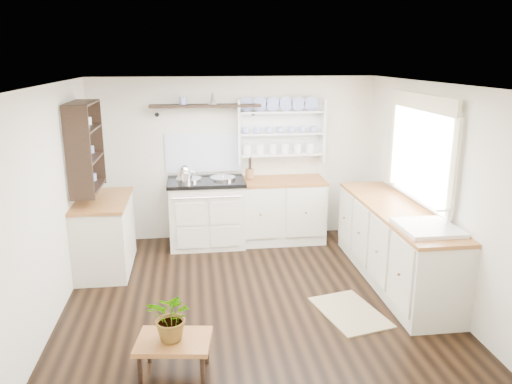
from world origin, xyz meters
TOP-DOWN VIEW (x-y plane):
  - floor at (0.00, 0.00)m, footprint 4.00×3.80m
  - wall_back at (0.00, 1.90)m, footprint 4.00×0.02m
  - wall_right at (2.00, 0.00)m, footprint 0.02×3.80m
  - wall_left at (-2.00, 0.00)m, footprint 0.02×3.80m
  - ceiling at (0.00, 0.00)m, footprint 4.00×3.80m
  - window at (1.95, 0.15)m, footprint 0.08×1.55m
  - aga_cooker at (-0.43, 1.57)m, footprint 1.05×0.73m
  - back_cabinets at (0.60, 1.60)m, footprint 1.27×0.63m
  - right_cabinets at (1.70, 0.10)m, footprint 0.62×2.43m
  - belfast_sink at (1.70, -0.65)m, footprint 0.55×0.60m
  - left_cabinets at (-1.70, 0.90)m, footprint 0.62×1.13m
  - plate_rack at (0.65, 1.86)m, footprint 1.20×0.22m
  - high_shelf at (-0.40, 1.78)m, footprint 1.50×0.29m
  - left_shelving at (-1.84, 0.90)m, footprint 0.28×0.80m
  - kettle at (-0.71, 1.45)m, footprint 0.19×0.19m
  - utensil_crock at (0.19, 1.68)m, footprint 0.11×0.11m
  - center_table at (-0.80, -1.40)m, footprint 0.65×0.51m
  - potted_plant at (-0.80, -1.40)m, footprint 0.48×0.46m
  - floor_rug at (0.96, -0.60)m, footprint 0.73×0.95m

SIDE VIEW (x-z plane):
  - floor at x=0.00m, z-range -0.01..0.01m
  - floor_rug at x=0.96m, z-range 0.00..0.02m
  - center_table at x=-0.80m, z-range 0.12..0.44m
  - right_cabinets at x=1.70m, z-range 0.01..0.91m
  - left_cabinets at x=-1.70m, z-range 0.01..0.91m
  - back_cabinets at x=0.60m, z-range 0.01..0.91m
  - aga_cooker at x=-0.43m, z-range -0.01..0.96m
  - potted_plant at x=-0.80m, z-range 0.33..0.74m
  - belfast_sink at x=1.70m, z-range 0.58..1.03m
  - utensil_crock at x=0.19m, z-range 0.91..1.04m
  - kettle at x=-0.71m, z-range 0.93..1.17m
  - wall_back at x=0.00m, z-range 0.00..2.30m
  - wall_right at x=2.00m, z-range 0.00..2.30m
  - wall_left at x=-2.00m, z-range 0.00..2.30m
  - left_shelving at x=-1.84m, z-range 1.02..2.08m
  - plate_rack at x=0.65m, z-range 1.11..2.01m
  - window at x=1.95m, z-range 0.95..2.17m
  - high_shelf at x=-0.40m, z-range 1.83..1.99m
  - ceiling at x=0.00m, z-range 2.29..2.30m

